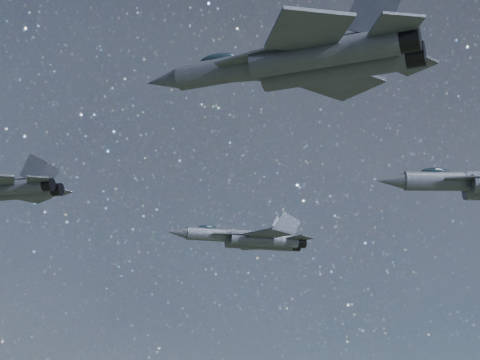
# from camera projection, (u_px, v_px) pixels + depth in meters

# --- Properties ---
(jet_lead) EXTENTS (15.09, 10.57, 3.80)m
(jet_lead) POSITION_uv_depth(u_px,v_px,m) (4.00, 189.00, 70.61)
(jet_lead) COLOR #383C47
(jet_left) EXTENTS (18.03, 11.81, 4.65)m
(jet_left) POSITION_uv_depth(u_px,v_px,m) (251.00, 239.00, 92.81)
(jet_left) COLOR #383C47
(jet_right) EXTENTS (18.63, 12.78, 4.67)m
(jet_right) POSITION_uv_depth(u_px,v_px,m) (305.00, 61.00, 44.20)
(jet_right) COLOR #383C47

